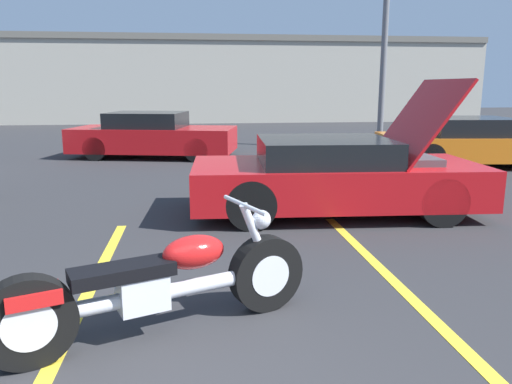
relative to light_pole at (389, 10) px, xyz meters
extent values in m
cube|color=yellow|center=(-6.66, -10.65, -4.00)|extent=(0.12, 5.82, 0.01)
cube|color=yellow|center=(-3.75, -10.65, -4.00)|extent=(0.12, 5.82, 0.01)
cube|color=#B2AD9E|center=(-6.12, 13.23, -1.80)|extent=(32.00, 4.00, 4.40)
cube|color=slate|center=(-6.12, 13.23, 0.25)|extent=(32.00, 4.20, 0.30)
cylinder|color=slate|center=(-0.08, 0.00, -0.38)|extent=(0.18, 0.18, 7.25)
cylinder|color=black|center=(-5.08, -10.53, -3.68)|extent=(0.66, 0.39, 0.64)
cylinder|color=black|center=(-6.79, -11.22, -3.68)|extent=(0.66, 0.39, 0.64)
cylinder|color=silver|center=(-5.08, -10.53, -3.68)|extent=(0.39, 0.29, 0.35)
cylinder|color=silver|center=(-6.79, -11.22, -3.68)|extent=(0.39, 0.29, 0.35)
cylinder|color=silver|center=(-5.94, -10.88, -3.67)|extent=(1.50, 0.69, 0.12)
cube|color=silver|center=(-6.06, -10.93, -3.63)|extent=(0.42, 0.36, 0.28)
ellipsoid|color=red|center=(-5.68, -10.77, -3.39)|extent=(0.57, 0.44, 0.26)
cube|color=black|center=(-6.19, -10.98, -3.45)|extent=(0.79, 0.52, 0.10)
cube|color=red|center=(-6.75, -11.20, -3.51)|extent=(0.41, 0.34, 0.10)
cylinder|color=silver|center=(-5.16, -10.57, -3.36)|extent=(0.31, 0.18, 0.63)
cylinder|color=silver|center=(-5.27, -10.61, -3.07)|extent=(0.29, 0.66, 0.04)
sphere|color=silver|center=(-5.12, -10.55, -3.21)|extent=(0.16, 0.16, 0.16)
cylinder|color=silver|center=(-6.36, -10.93, -3.73)|extent=(1.15, 0.53, 0.09)
cube|color=red|center=(-3.58, -7.39, -3.53)|extent=(4.29, 2.07, 0.57)
cube|color=black|center=(-3.75, -7.38, -3.06)|extent=(1.98, 1.76, 0.36)
cylinder|color=black|center=(-2.33, -8.28, -3.67)|extent=(0.69, 0.26, 0.68)
cylinder|color=black|center=(-2.24, -6.66, -3.67)|extent=(0.69, 0.26, 0.68)
cylinder|color=black|center=(-4.93, -8.13, -3.67)|extent=(0.69, 0.26, 0.68)
cylinder|color=black|center=(-4.83, -6.51, -3.67)|extent=(0.69, 0.26, 0.68)
cube|color=red|center=(-2.39, -7.46, -2.64)|extent=(0.97, 1.74, 1.23)
cube|color=#4C4C51|center=(-2.43, -7.46, -3.28)|extent=(0.66, 1.04, 0.28)
cube|color=orange|center=(1.00, -3.33, -3.55)|extent=(4.50, 2.35, 0.56)
cube|color=black|center=(0.82, -3.32, -3.07)|extent=(2.12, 1.91, 0.41)
cylinder|color=black|center=(2.42, -2.64, -3.69)|extent=(0.65, 0.29, 0.63)
cylinder|color=black|center=(-0.43, -4.03, -3.69)|extent=(0.65, 0.29, 0.63)
cylinder|color=black|center=(-0.25, -2.35, -3.69)|extent=(0.65, 0.29, 0.63)
cube|color=red|center=(-6.71, -0.91, -3.52)|extent=(4.53, 2.65, 0.63)
cube|color=black|center=(-6.87, -0.87, -3.01)|extent=(2.21, 1.97, 0.40)
cylinder|color=black|center=(-5.59, -1.95, -3.70)|extent=(0.64, 0.35, 0.60)
cylinder|color=black|center=(-5.25, -0.45, -3.70)|extent=(0.64, 0.35, 0.60)
cylinder|color=black|center=(-8.16, -1.37, -3.70)|extent=(0.64, 0.35, 0.60)
cylinder|color=black|center=(-7.82, 0.13, -3.70)|extent=(0.64, 0.35, 0.60)
camera|label=1|loc=(-5.66, -14.48, -2.13)|focal=35.00mm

